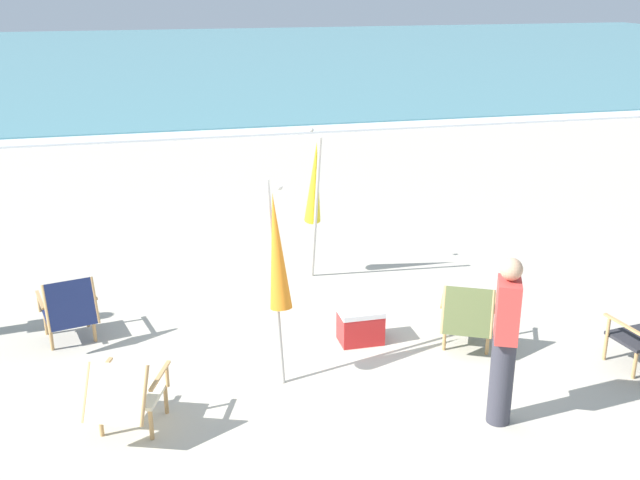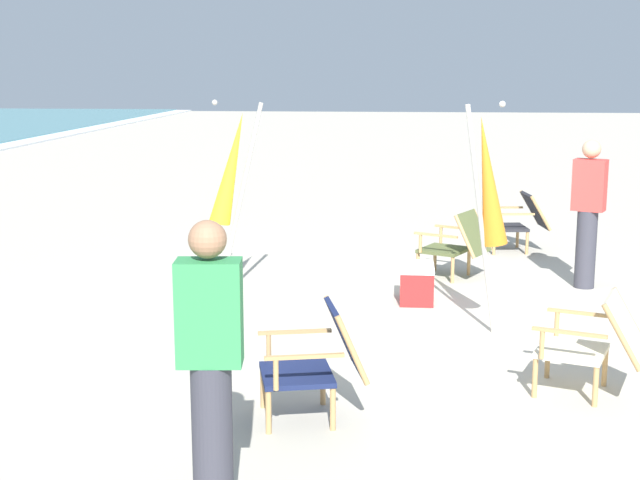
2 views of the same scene
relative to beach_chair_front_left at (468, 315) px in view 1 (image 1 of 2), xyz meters
name	(u,v)px [view 1 (image 1 of 2)]	position (x,y,z in m)	size (l,w,h in m)	color
ground_plane	(332,348)	(-1.43, 0.39, -0.43)	(80.00, 80.00, 0.00)	#B7AF9E
sea	(172,56)	(-1.43, 33.01, -0.38)	(80.00, 40.00, 0.10)	teal
surf_band	(214,133)	(-1.43, 12.71, -0.40)	(80.00, 1.10, 0.06)	white
beach_chair_front_left	(468,315)	(0.00, 0.00, 0.00)	(0.84, 0.92, 0.79)	#515B33
beach_chair_front_right	(125,394)	(-3.65, -0.79, 0.00)	(0.80, 0.92, 0.78)	beige
beach_chair_back_right	(69,309)	(-4.26, 1.20, 0.00)	(0.72, 0.82, 0.81)	#19234C
umbrella_furled_orange	(277,253)	(-2.13, -0.11, 0.95)	(0.30, 0.45, 2.11)	#B7B2A8
umbrella_furled_yellow	(315,184)	(-1.16, 2.38, 0.93)	(0.22, 0.58, 2.08)	#B7B2A8
person_by_waterline	(505,341)	(-0.29, -1.38, 0.41)	(0.32, 0.39, 1.63)	#383842
cooler_box	(361,325)	(-1.08, 0.48, -0.22)	(0.49, 0.35, 0.40)	red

